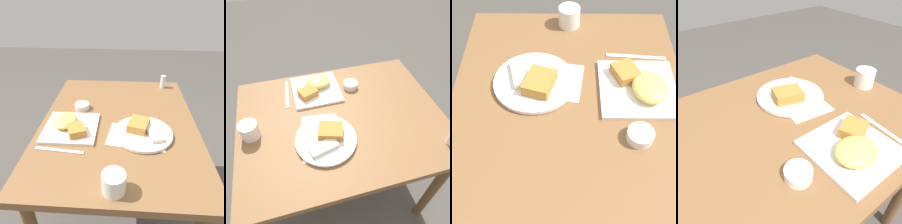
{
  "view_description": "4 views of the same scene",
  "coord_description": "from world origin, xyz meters",
  "views": [
    {
      "loc": [
        0.94,
        0.03,
        1.39
      ],
      "look_at": [
        -0.03,
        -0.04,
        0.79
      ],
      "focal_mm": 35.0,
      "sensor_mm": 36.0,
      "label": 1
    },
    {
      "loc": [
        0.21,
        0.7,
        1.57
      ],
      "look_at": [
        0.02,
        -0.01,
        0.79
      ],
      "focal_mm": 35.0,
      "sensor_mm": 36.0,
      "label": 2
    },
    {
      "loc": [
        -0.62,
        0.01,
        1.54
      ],
      "look_at": [
        -0.04,
        0.02,
        0.78
      ],
      "focal_mm": 50.0,
      "sensor_mm": 36.0,
      "label": 3
    },
    {
      "loc": [
        -0.35,
        -0.49,
        1.27
      ],
      "look_at": [
        0.02,
        0.01,
        0.79
      ],
      "focal_mm": 35.0,
      "sensor_mm": 36.0,
      "label": 4
    }
  ],
  "objects": [
    {
      "name": "sauce_ramekin",
      "position": [
        -0.11,
        -0.21,
        0.77
      ],
      "size": [
        0.08,
        0.08,
        0.03
      ],
      "color": "white",
      "rests_on": "dining_table"
    },
    {
      "name": "plate_square_near",
      "position": [
        0.08,
        -0.24,
        0.78
      ],
      "size": [
        0.26,
        0.26,
        0.06
      ],
      "color": "white",
      "rests_on": "dining_table"
    },
    {
      "name": "menu_card",
      "position": [
        0.13,
        0.09,
        0.76
      ],
      "size": [
        0.21,
        0.29,
        0.0
      ],
      "rotation": [
        0.0,
        0.0,
        -0.13
      ],
      "color": "silver",
      "rests_on": "dining_table"
    },
    {
      "name": "butter_knife",
      "position": [
        0.24,
        -0.25,
        0.76
      ],
      "size": [
        0.03,
        0.22,
        0.0
      ],
      "rotation": [
        0.0,
        0.0,
        1.48
      ],
      "color": "silver",
      "rests_on": "dining_table"
    },
    {
      "name": "ground_plane",
      "position": [
        0.0,
        0.0,
        0.0
      ],
      "size": [
        8.0,
        8.0,
        0.0
      ],
      "primitive_type": "plane",
      "color": "#4C4742"
    },
    {
      "name": "dining_table",
      "position": [
        0.0,
        0.0,
        0.66
      ],
      "size": [
        1.02,
        0.79,
        0.75
      ],
      "color": "brown",
      "rests_on": "ground_plane"
    },
    {
      "name": "plate_oval_far",
      "position": [
        0.1,
        0.12,
        0.77
      ],
      "size": [
        0.28,
        0.28,
        0.05
      ],
      "color": "white",
      "rests_on": "menu_card"
    },
    {
      "name": "coffee_mug",
      "position": [
        0.43,
        -0.0,
        0.79
      ],
      "size": [
        0.08,
        0.08,
        0.08
      ],
      "color": "white",
      "rests_on": "dining_table"
    }
  ]
}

